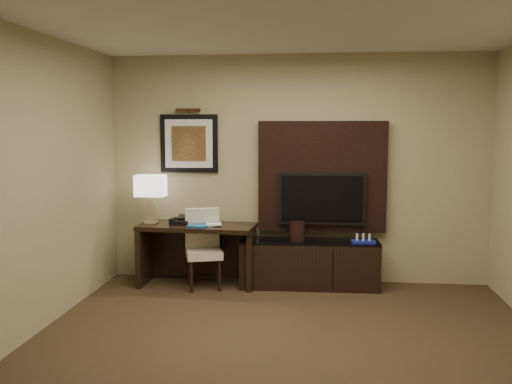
# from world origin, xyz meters

# --- Properties ---
(floor) EXTENTS (4.50, 5.00, 0.01)m
(floor) POSITION_xyz_m (0.00, 0.00, -0.01)
(floor) COLOR #342617
(floor) RESTS_ON ground
(ceiling) EXTENTS (4.50, 5.00, 0.01)m
(ceiling) POSITION_xyz_m (0.00, 0.00, 2.70)
(ceiling) COLOR silver
(ceiling) RESTS_ON wall_back
(wall_back) EXTENTS (4.50, 0.01, 2.70)m
(wall_back) POSITION_xyz_m (0.00, 2.50, 1.35)
(wall_back) COLOR tan
(wall_back) RESTS_ON floor
(wall_front) EXTENTS (4.50, 0.01, 2.70)m
(wall_front) POSITION_xyz_m (0.00, -2.50, 1.35)
(wall_front) COLOR tan
(wall_front) RESTS_ON floor
(wall_left) EXTENTS (0.01, 5.00, 2.70)m
(wall_left) POSITION_xyz_m (-2.25, 0.00, 1.35)
(wall_left) COLOR tan
(wall_left) RESTS_ON floor
(desk) EXTENTS (1.38, 0.66, 0.72)m
(desk) POSITION_xyz_m (-1.14, 2.15, 0.36)
(desk) COLOR black
(desk) RESTS_ON floor
(credenza) EXTENTS (1.60, 0.48, 0.55)m
(credenza) POSITION_xyz_m (0.17, 2.20, 0.27)
(credenza) COLOR black
(credenza) RESTS_ON floor
(tv_wall_panel) EXTENTS (1.50, 0.12, 1.30)m
(tv_wall_panel) POSITION_xyz_m (0.30, 2.44, 1.27)
(tv_wall_panel) COLOR black
(tv_wall_panel) RESTS_ON wall_back
(tv) EXTENTS (1.00, 0.08, 0.60)m
(tv) POSITION_xyz_m (0.30, 2.34, 1.02)
(tv) COLOR black
(tv) RESTS_ON tv_wall_panel
(artwork) EXTENTS (0.70, 0.04, 0.70)m
(artwork) POSITION_xyz_m (-1.30, 2.48, 1.65)
(artwork) COLOR black
(artwork) RESTS_ON wall_back
(picture_light) EXTENTS (0.04, 0.04, 0.30)m
(picture_light) POSITION_xyz_m (-1.30, 2.44, 2.05)
(picture_light) COLOR #432715
(picture_light) RESTS_ON wall_back
(desk_chair) EXTENTS (0.52, 0.56, 0.83)m
(desk_chair) POSITION_xyz_m (-1.04, 2.01, 0.42)
(desk_chair) COLOR beige
(desk_chair) RESTS_ON floor
(table_lamp) EXTENTS (0.41, 0.28, 0.62)m
(table_lamp) POSITION_xyz_m (-1.70, 2.19, 1.03)
(table_lamp) COLOR tan
(table_lamp) RESTS_ON desk
(desk_phone) EXTENTS (0.23, 0.21, 0.11)m
(desk_phone) POSITION_xyz_m (-1.34, 2.14, 0.77)
(desk_phone) COLOR black
(desk_phone) RESTS_ON desk
(blue_folder) EXTENTS (0.29, 0.34, 0.02)m
(blue_folder) POSITION_xyz_m (-1.09, 2.07, 0.73)
(blue_folder) COLOR #17559A
(blue_folder) RESTS_ON desk
(book) EXTENTS (0.18, 0.06, 0.24)m
(book) POSITION_xyz_m (-1.03, 2.10, 0.84)
(book) COLOR tan
(book) RESTS_ON desk
(ice_bucket) EXTENTS (0.23, 0.23, 0.21)m
(ice_bucket) POSITION_xyz_m (0.02, 2.21, 0.65)
(ice_bucket) COLOR black
(ice_bucket) RESTS_ON credenza
(minibar_tray) EXTENTS (0.27, 0.18, 0.10)m
(minibar_tray) POSITION_xyz_m (0.77, 2.17, 0.59)
(minibar_tray) COLOR navy
(minibar_tray) RESTS_ON credenza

